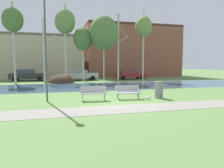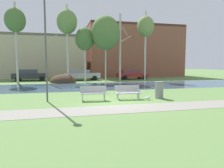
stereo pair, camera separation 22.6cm
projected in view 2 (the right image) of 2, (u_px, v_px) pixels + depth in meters
The scene contains 21 objects.
ground_plane at pixel (91, 85), 21.60m from camera, with size 120.00×120.00×0.00m, color #5B7F42.
paved_path_strip at pixel (123, 109), 10.04m from camera, with size 60.00×1.88×0.01m, color gray.
river_band at pixel (92, 86), 20.37m from camera, with size 80.00×7.40×0.01m, color #33516B.
soil_mound at pixel (63, 82), 24.83m from camera, with size 3.16×3.25×1.99m, color #423021.
bench_left at pixel (93, 93), 12.36m from camera, with size 1.64×0.68×0.87m.
bench_right at pixel (128, 92), 12.87m from camera, with size 1.64×0.68×0.87m.
trash_bin at pixel (159, 90), 13.19m from camera, with size 0.55×0.55×1.07m.
seagull at pixel (148, 98), 12.58m from camera, with size 0.44×0.16×0.26m.
streetlamp at pixel (45, 33), 11.69m from camera, with size 0.32×0.32×6.10m.
birch_far_left at pixel (15, 21), 23.06m from camera, with size 2.28×2.28×9.18m.
birch_left at pixel (46, 51), 23.47m from camera, with size 1.41×2.28×7.41m.
birch_center_left at pixel (67, 22), 24.75m from camera, with size 2.45×2.45×9.40m.
birch_center at pixel (85, 39), 25.09m from camera, with size 2.34×2.34×6.76m.
birch_center_right at pixel (106, 33), 24.93m from camera, with size 3.49×3.49×8.10m.
birch_right at pixel (120, 47), 26.27m from camera, with size 1.54×2.33×8.59m.
birch_far_right at pixel (146, 27), 26.78m from camera, with size 2.22×2.22×9.15m.
parked_van_nearest_dark at pixel (30, 75), 27.29m from camera, with size 4.58×2.26×1.51m.
parked_sedan_second_silver at pixel (81, 75), 28.17m from camera, with size 4.87×2.27×1.44m.
parked_hatch_third_red at pixel (132, 74), 30.15m from camera, with size 4.67×2.19×1.38m.
building_beige_block at pixel (30, 57), 34.78m from camera, with size 17.41×9.06×6.88m.
building_brick_low at pixel (132, 52), 38.62m from camera, with size 16.75×9.42×9.08m.
Camera 2 is at (-2.88, -11.42, 2.18)m, focal length 32.82 mm.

